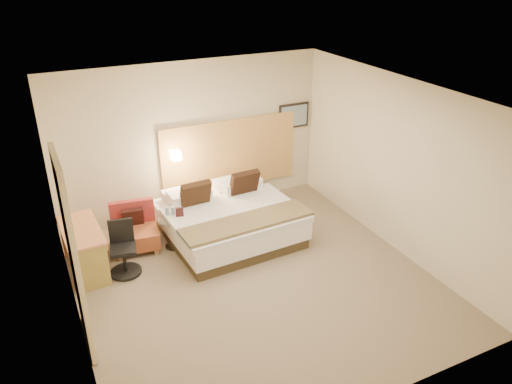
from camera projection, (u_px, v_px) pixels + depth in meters
name	position (u px, v px, depth m)	size (l,w,h in m)	color
floor	(254.00, 280.00, 7.23)	(4.80, 5.00, 0.02)	#7A6952
ceiling	(254.00, 96.00, 6.04)	(4.80, 5.00, 0.02)	silver
wall_back	(192.00, 139.00, 8.67)	(4.80, 0.02, 2.70)	beige
wall_front	(371.00, 305.00, 4.60)	(4.80, 0.02, 2.70)	beige
wall_left	(64.00, 237.00, 5.69)	(0.02, 5.00, 2.70)	beige
wall_right	(397.00, 166.00, 7.58)	(0.02, 5.00, 2.70)	beige
headboard_panel	(230.00, 154.00, 9.09)	(2.60, 0.04, 1.30)	tan
art_frame	(294.00, 116.00, 9.37)	(0.62, 0.03, 0.47)	black
art_canvas	(294.00, 116.00, 9.35)	(0.54, 0.01, 0.39)	gray
lamp_arm	(175.00, 154.00, 8.55)	(0.02, 0.02, 0.12)	silver
lamp_shade	(176.00, 155.00, 8.50)	(0.15, 0.15, 0.15)	#FFEDC6
curtain	(73.00, 256.00, 5.57)	(0.06, 0.90, 2.42)	beige
bottle_a	(167.00, 213.00, 7.78)	(0.06, 0.06, 0.19)	#788CBA
bottle_b	(173.00, 212.00, 7.80)	(0.06, 0.06, 0.19)	#8093C6
menu_folder	(180.00, 213.00, 7.74)	(0.12, 0.05, 0.20)	black
bed	(228.00, 219.00, 8.19)	(2.12, 2.08, 0.99)	#3C301E
lounge_chair	(135.00, 231.00, 7.90)	(0.77, 0.70, 0.74)	tan
side_table	(174.00, 231.00, 7.89)	(0.57, 0.57, 0.52)	white
desk	(84.00, 237.00, 7.21)	(0.56, 1.15, 0.71)	#CF7F51
desk_chair	(124.00, 252.00, 7.26)	(0.53, 0.53, 0.81)	black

